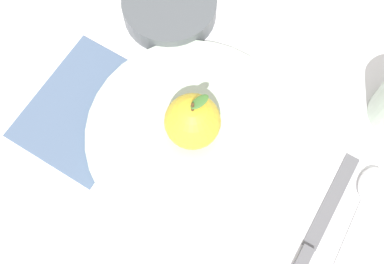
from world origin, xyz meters
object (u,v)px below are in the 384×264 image
apple (193,121)px  linen_napkin (86,108)px  knife (309,247)px  spoon (366,200)px  side_bowl (169,6)px  dinner_plate (192,135)px

apple → linen_napkin: 0.15m
knife → spoon: 0.09m
spoon → linen_napkin: (-0.23, 0.29, -0.00)m
side_bowl → linen_napkin: side_bowl is taller
side_bowl → knife: side_bowl is taller
side_bowl → linen_napkin: size_ratio=0.75×
dinner_plate → linen_napkin: (-0.10, 0.11, -0.01)m
spoon → linen_napkin: 0.37m
dinner_plate → spoon: dinner_plate is taller
knife → linen_napkin: bearing=114.3°
dinner_plate → side_bowl: 0.19m
spoon → dinner_plate: bearing=126.0°
side_bowl → linen_napkin: bearing=-158.7°
apple → knife: (0.04, -0.19, -0.05)m
apple → side_bowl: (0.07, 0.18, -0.03)m
dinner_plate → apple: apple is taller
knife → apple: bearing=101.8°
knife → spoon: (0.09, 0.01, 0.00)m
dinner_plate → linen_napkin: 0.15m
dinner_plate → knife: size_ratio=1.32×
knife → linen_napkin: size_ratio=1.16×
linen_napkin → dinner_plate: bearing=-49.1°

